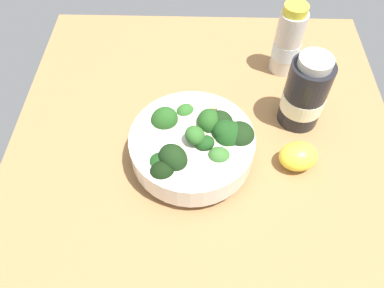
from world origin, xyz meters
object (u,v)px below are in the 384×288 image
bowl_of_broccoli (195,144)px  lemon_wedge (298,156)px  bottle_short (305,94)px  bottle_tall (288,42)px

bowl_of_broccoli → lemon_wedge: bearing=87.7°
bowl_of_broccoli → bottle_short: size_ratio=1.46×
bowl_of_broccoli → lemon_wedge: size_ratio=3.26×
bowl_of_broccoli → lemon_wedge: bowl_of_broccoli is taller
bowl_of_broccoli → lemon_wedge: (0.68, 16.69, -1.93)cm
bottle_tall → bowl_of_broccoli: bearing=-37.2°
lemon_wedge → bottle_tall: bearing=179.3°
bowl_of_broccoli → bottle_tall: bottle_tall is taller
lemon_wedge → bowl_of_broccoli: bearing=-92.3°
bowl_of_broccoli → bottle_tall: size_ratio=1.42×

